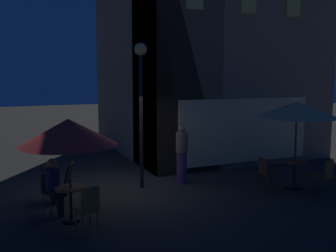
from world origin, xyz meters
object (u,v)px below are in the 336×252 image
Objects in this scene: patron_seated_0 at (54,183)px; patron_standing_1 at (182,155)px; patio_umbrella_0 at (297,110)px; patio_umbrella_1 at (68,132)px; menu_sandwich_board at (58,183)px; cafe_table_1 at (71,199)px; cafe_chair_3 at (88,206)px; street_lamp_near_corner at (141,86)px; cafe_table_0 at (294,171)px; cafe_chair_1 at (325,174)px; cafe_chair_0 at (266,171)px; cafe_chair_2 at (51,189)px.

patron_standing_1 reaches higher than patron_seated_0.
patio_umbrella_1 is (-5.94, -0.02, -0.25)m from patio_umbrella_0.
menu_sandwich_board reaches higher than cafe_table_1.
patron_seated_0 reaches higher than cafe_chair_3.
patio_umbrella_1 is at bearing -179.83° from patio_umbrella_0.
street_lamp_near_corner is at bearing 38.62° from patio_umbrella_1.
patio_umbrella_0 is at bearing 61.97° from patron_seated_0.
cafe_table_0 is 5.94m from cafe_table_1.
patron_standing_1 reaches higher than menu_sandwich_board.
cafe_chair_3 is (-5.99, 0.05, -0.02)m from cafe_chair_1.
patio_umbrella_1 is 1.55m from cafe_chair_3.
patio_umbrella_1 is 2.31× the size of cafe_chair_1.
patron_seated_0 reaches higher than cafe_table_1.
cafe_chair_0 is at bearing -29.46° from street_lamp_near_corner.
street_lamp_near_corner is 3.12× the size of patron_seated_0.
patio_umbrella_0 is 2.50× the size of cafe_chair_1.
cafe_chair_2 is 0.21m from patron_seated_0.
patron_standing_1 is at bearing 84.52° from patron_seated_0.
cafe_table_1 is at bearing 0.00° from cafe_chair_2.
cafe_table_0 is at bearing 61.97° from patron_seated_0.
menu_sandwich_board is 1.98m from patio_umbrella_1.
menu_sandwich_board is 0.99× the size of cafe_chair_1.
patron_seated_0 is at bearing 2.91° from cafe_chair_3.
cafe_table_1 is 0.83× the size of cafe_chair_2.
cafe_chair_3 is 0.75× the size of patron_seated_0.
patio_umbrella_0 is 1.44× the size of patron_standing_1.
cafe_chair_1 is at bearing -7.22° from patio_umbrella_1.
patio_umbrella_1 is at bearing -179.83° from cafe_table_0.
cafe_chair_2 is at bearing -88.08° from menu_sandwich_board.
cafe_chair_3 is (-4.88, -0.86, -0.01)m from cafe_chair_0.
street_lamp_near_corner is at bearing 89.56° from cafe_chair_2.
patron_standing_1 is (3.39, 1.73, 0.32)m from cafe_table_1.
street_lamp_near_corner reaches higher than cafe_table_0.
cafe_table_0 is 0.60× the size of patron_seated_0.
cafe_table_0 is 0.80× the size of cafe_chair_3.
patio_umbrella_0 reaches higher than cafe_chair_1.
patio_umbrella_1 is at bearing 64.28° from cafe_chair_1.
cafe_chair_1 is (4.01, -2.54, -2.20)m from street_lamp_near_corner.
menu_sandwich_board is at bearing 167.16° from patio_umbrella_0.
cafe_table_1 is 3.82m from patron_standing_1.
patron_standing_1 is (3.45, 0.35, 0.34)m from menu_sandwich_board.
menu_sandwich_board is 5.30m from cafe_chair_0.
cafe_table_0 is at bearing 60.84° from cafe_chair_2.
patio_umbrella_1 is at bearing -64.75° from menu_sandwich_board.
patron_seated_0 is (-6.19, 0.59, 0.20)m from cafe_table_0.
menu_sandwich_board is 1.04× the size of cafe_chair_2.
cafe_table_1 is at bearing -179.83° from patio_umbrella_0.
cafe_table_1 is at bearing -141.38° from street_lamp_near_corner.
cafe_chair_2 is (-0.31, 0.74, -1.36)m from patio_umbrella_1.
cafe_table_1 is 0.69m from patron_seated_0.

